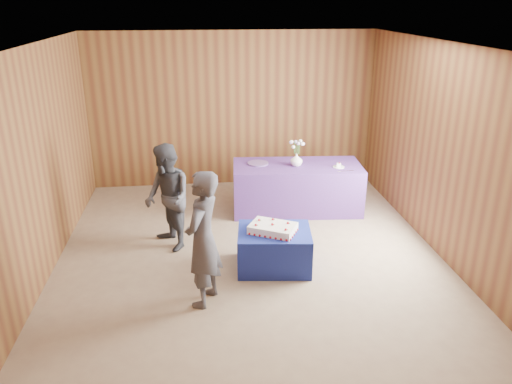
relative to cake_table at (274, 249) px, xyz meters
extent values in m
plane|color=gray|center=(-0.27, 0.19, -0.25)|extent=(6.00, 6.00, 0.00)
cube|color=brown|center=(-0.27, 3.19, 1.10)|extent=(5.00, 0.04, 2.70)
cube|color=brown|center=(-0.27, -2.81, 1.10)|extent=(5.00, 0.04, 2.70)
cube|color=brown|center=(-2.77, 0.19, 1.10)|extent=(0.04, 6.00, 2.70)
cube|color=brown|center=(2.23, 0.19, 1.10)|extent=(0.04, 6.00, 2.70)
cube|color=white|center=(-0.27, 0.19, 2.45)|extent=(5.00, 6.00, 0.04)
cube|color=#1B2195|center=(0.00, 0.00, 0.00)|extent=(0.97, 0.80, 0.50)
cube|color=#50328A|center=(0.63, 1.80, 0.12)|extent=(2.06, 1.04, 0.75)
cube|color=white|center=(-0.02, -0.02, 0.30)|extent=(0.65, 0.57, 0.10)
sphere|color=#A80C1B|center=(-0.35, -0.05, 0.26)|extent=(0.03, 0.03, 0.03)
sphere|color=#A80C1B|center=(0.13, -0.31, 0.26)|extent=(0.03, 0.03, 0.03)
sphere|color=#A80C1B|center=(-0.18, 0.27, 0.26)|extent=(0.03, 0.03, 0.03)
sphere|color=#A80C1B|center=(0.30, 0.01, 0.26)|extent=(0.03, 0.03, 0.03)
sphere|color=#A80C1B|center=(-0.21, -0.02, 0.37)|extent=(0.03, 0.03, 0.03)
cone|color=#145723|center=(-0.19, -0.02, 0.35)|extent=(0.02, 0.02, 0.02)
sphere|color=#A80C1B|center=(0.14, -0.02, 0.37)|extent=(0.03, 0.03, 0.03)
cone|color=#145723|center=(0.16, -0.02, 0.35)|extent=(0.02, 0.02, 0.02)
sphere|color=#A80C1B|center=(-0.02, -0.02, 0.37)|extent=(0.03, 0.03, 0.03)
cone|color=#145723|center=(0.00, -0.02, 0.35)|extent=(0.02, 0.02, 0.02)
imported|color=white|center=(0.61, 1.77, 0.60)|extent=(0.20, 0.20, 0.20)
cylinder|color=#2E6026|center=(0.65, 1.77, 0.78)|extent=(0.01, 0.01, 0.16)
sphere|color=#BCA8DA|center=(0.71, 1.77, 0.86)|extent=(0.05, 0.05, 0.05)
cylinder|color=#2E6026|center=(0.64, 1.79, 0.78)|extent=(0.01, 0.01, 0.16)
sphere|color=white|center=(0.68, 1.84, 0.86)|extent=(0.05, 0.05, 0.05)
cylinder|color=#2E6026|center=(0.61, 1.81, 0.78)|extent=(0.01, 0.01, 0.16)
sphere|color=#BCA8DA|center=(0.61, 1.86, 0.86)|extent=(0.05, 0.05, 0.05)
cylinder|color=#2E6026|center=(0.58, 1.79, 0.78)|extent=(0.01, 0.01, 0.16)
sphere|color=white|center=(0.54, 1.84, 0.86)|extent=(0.05, 0.05, 0.05)
cylinder|color=#2E6026|center=(0.57, 1.77, 0.78)|extent=(0.01, 0.01, 0.16)
sphere|color=#BCA8DA|center=(0.51, 1.77, 0.86)|extent=(0.05, 0.05, 0.05)
cylinder|color=#2E6026|center=(0.58, 1.74, 0.78)|extent=(0.01, 0.01, 0.16)
sphere|color=white|center=(0.54, 1.70, 0.86)|extent=(0.05, 0.05, 0.05)
cylinder|color=#2E6026|center=(0.61, 1.73, 0.78)|extent=(0.01, 0.01, 0.16)
sphere|color=#BCA8DA|center=(0.61, 1.67, 0.86)|extent=(0.05, 0.05, 0.05)
cylinder|color=#2E6026|center=(0.64, 1.74, 0.78)|extent=(0.01, 0.01, 0.16)
sphere|color=white|center=(0.68, 1.70, 0.86)|extent=(0.05, 0.05, 0.05)
cylinder|color=#64468D|center=(0.03, 1.93, 0.51)|extent=(0.42, 0.42, 0.02)
cylinder|color=white|center=(1.25, 1.62, 0.51)|extent=(0.22, 0.22, 0.01)
cube|color=white|center=(1.25, 1.62, 0.54)|extent=(0.07, 0.06, 0.05)
sphere|color=#A80C1B|center=(1.25, 1.60, 0.58)|extent=(0.02, 0.02, 0.02)
cube|color=silver|center=(1.30, 1.43, 0.50)|extent=(0.26, 0.03, 0.00)
imported|color=#3A3A44|center=(-0.88, -0.68, 0.52)|extent=(0.57, 0.67, 1.55)
imported|color=#34353E|center=(-1.33, 0.70, 0.47)|extent=(0.80, 0.87, 1.45)
camera|label=1|loc=(-0.87, -5.51, 2.93)|focal=35.00mm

